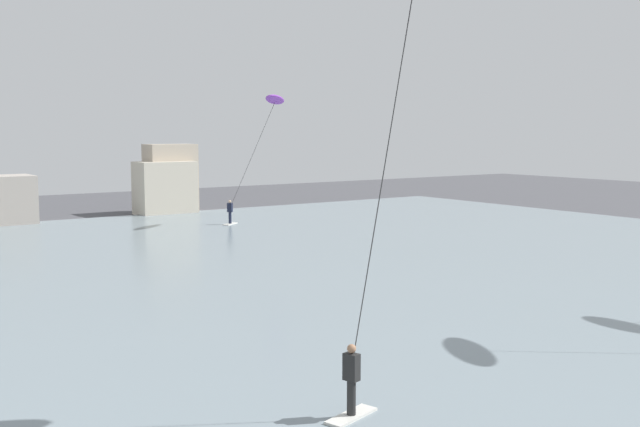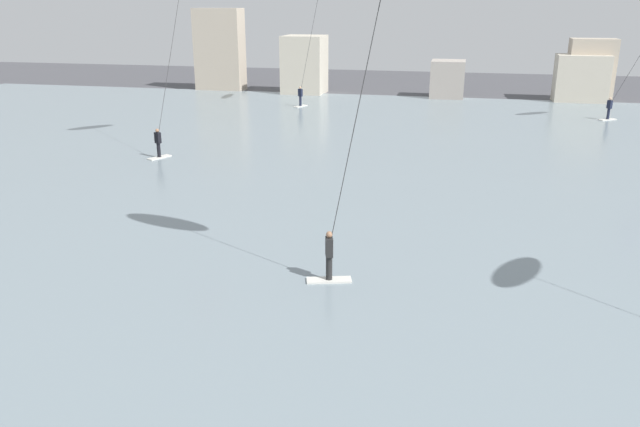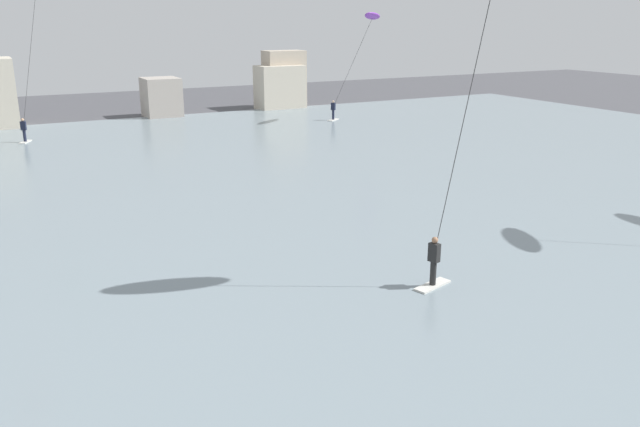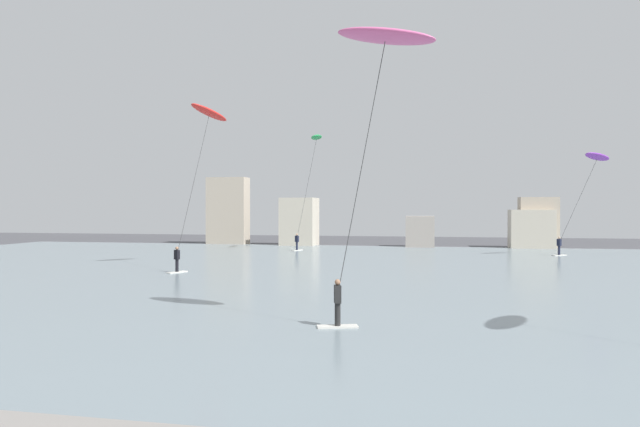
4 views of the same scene
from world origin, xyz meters
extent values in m
cube|color=gray|center=(0.00, 31.16, 0.05)|extent=(84.00, 52.00, 0.10)
cube|color=#B7A893|center=(-17.76, 57.92, 3.90)|extent=(4.61, 2.27, 7.79)
cube|color=beige|center=(-9.09, 57.33, 2.69)|extent=(3.80, 3.88, 5.38)
cube|color=#A89E93|center=(4.28, 57.21, 1.69)|extent=(2.99, 3.16, 3.37)
cube|color=beige|center=(15.63, 57.25, 2.03)|extent=(4.37, 2.65, 4.06)
cube|color=#B7A893|center=(16.43, 57.97, 2.69)|extent=(3.81, 2.18, 5.37)
cube|color=silver|center=(-7.39, 49.04, 0.13)|extent=(0.95, 1.46, 0.06)
cylinder|color=#191E33|center=(-7.39, 49.04, 0.55)|extent=(0.20, 0.20, 0.78)
cube|color=#191E33|center=(-7.39, 49.04, 1.24)|extent=(0.40, 0.33, 0.60)
sphere|color=tan|center=(-7.39, 49.04, 1.65)|extent=(0.20, 0.20, 0.20)
cylinder|color=#333333|center=(-6.39, 48.94, 6.02)|extent=(2.02, 0.25, 9.67)
ellipsoid|color=green|center=(-5.39, 48.83, 11.00)|extent=(1.26, 3.16, 0.74)
cube|color=silver|center=(16.25, 47.93, 0.13)|extent=(1.40, 1.17, 0.06)
cylinder|color=#191E33|center=(16.25, 47.93, 0.55)|extent=(0.20, 0.20, 0.78)
cube|color=#191E33|center=(16.25, 47.93, 1.24)|extent=(0.38, 0.40, 0.60)
sphere|color=beige|center=(16.25, 47.93, 1.65)|extent=(0.20, 0.20, 0.20)
cylinder|color=#333333|center=(17.53, 47.06, 4.75)|extent=(2.59, 1.77, 7.13)
ellipsoid|color=purple|center=(18.81, 46.19, 8.46)|extent=(2.95, 2.88, 0.96)
cube|color=silver|center=(2.00, 15.88, 0.13)|extent=(1.47, 0.81, 0.06)
cylinder|color=black|center=(2.00, 15.88, 0.55)|extent=(0.20, 0.20, 0.78)
cube|color=black|center=(2.00, 15.88, 1.24)|extent=(0.31, 0.39, 0.60)
sphere|color=#9E7051|center=(2.00, 15.88, 1.65)|extent=(0.20, 0.20, 0.20)
cylinder|color=#333333|center=(2.82, 15.82, 5.47)|extent=(1.65, 0.14, 8.57)
ellipsoid|color=pink|center=(3.63, 15.76, 9.91)|extent=(3.59, 1.86, 1.16)
cube|color=silver|center=(-10.59, 29.76, 0.13)|extent=(0.99, 1.45, 0.06)
cylinder|color=black|center=(-10.59, 29.76, 0.55)|extent=(0.20, 0.20, 0.78)
cube|color=black|center=(-10.59, 29.76, 1.24)|extent=(0.40, 0.34, 0.60)
sphere|color=#9E7051|center=(-10.59, 29.76, 1.65)|extent=(0.20, 0.20, 0.20)
cylinder|color=#333333|center=(-10.07, 31.14, 5.87)|extent=(1.08, 2.80, 9.37)
ellipsoid|color=red|center=(-9.54, 32.52, 10.70)|extent=(2.26, 3.21, 1.12)
camera|label=1|loc=(-7.71, 3.26, 6.36)|focal=42.10mm
camera|label=2|loc=(5.65, -1.68, 8.38)|focal=35.31mm
camera|label=3|loc=(-9.97, 0.97, 8.21)|focal=36.03mm
camera|label=4|loc=(5.00, -2.56, 4.16)|focal=30.74mm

